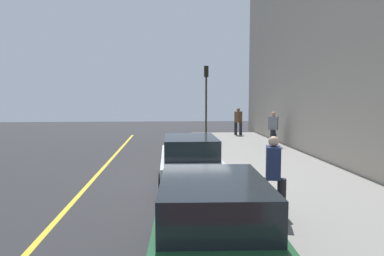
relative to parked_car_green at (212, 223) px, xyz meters
The scene contains 11 objects.
ground_plane 6.27m from the parked_car_green, ahead, with size 56.00×56.00×0.00m, color #28282B.
sidewalk 7.08m from the parked_car_green, 27.96° to the right, with size 28.00×4.60×0.15m, color gray.
lane_stripe_centre 7.04m from the parked_car_green, 27.20° to the left, with size 28.00×0.14×0.01m, color gold.
snow_bank_curb 5.61m from the parked_car_green, ahead, with size 5.53×0.56×0.22m, color white.
parked_car_green is the anchor object (origin of this frame).
parked_car_white 5.72m from the parked_car_green, ahead, with size 4.70×1.91×1.51m.
pedestrian_navy_coat 2.64m from the parked_car_green, 37.65° to the right, with size 0.53×0.57×1.76m.
pedestrian_brown_coat 19.00m from the parked_car_green, 12.49° to the right, with size 0.57×0.57×1.84m.
pedestrian_grey_coat 13.88m from the parked_car_green, 20.52° to the right, with size 0.55×0.58×1.81m.
traffic_light_pole 17.55m from the parked_car_green, ahead, with size 0.35×0.26×4.54m.
rolling_suitcase 14.34m from the parked_car_green, 20.52° to the right, with size 0.34×0.22×0.98m.
Camera 1 is at (-11.73, 0.70, 2.77)m, focal length 33.54 mm.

